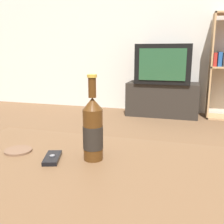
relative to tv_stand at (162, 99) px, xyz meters
The scene contains 7 objects.
back_wall 1.12m from the tv_stand, 95.93° to the left, with size 8.00×0.05×2.60m.
coffee_table 2.75m from the tv_stand, 90.60° to the right, with size 1.01×0.71×0.46m.
tv_stand is the anchor object (origin of this frame).
television 0.46m from the tv_stand, 90.00° to the right, with size 0.68×0.48×0.48m.
beer_bottle 2.67m from the tv_stand, 89.95° to the right, with size 0.07×0.07×0.29m.
cell_phone 2.71m from the tv_stand, 92.79° to the right, with size 0.08×0.12×0.02m.
coaster 2.69m from the tv_stand, 96.24° to the right, with size 0.10×0.10×0.01m.
Camera 1 is at (0.33, -0.70, 0.82)m, focal length 42.00 mm.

